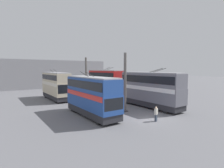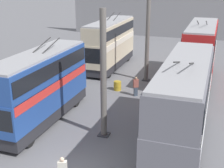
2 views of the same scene
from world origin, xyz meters
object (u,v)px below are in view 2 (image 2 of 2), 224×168
Objects in this scene: bus_right_far at (110,41)px; bus_left_far at (200,50)px; bus_right_mid at (40,84)px; oil_drum at (117,86)px; bus_left_near at (184,101)px; person_aisle_midway at (136,86)px.

bus_left_far is at bearing -103.40° from bus_right_far.
bus_right_mid is 8.33m from oil_drum.
bus_left_near is 12.35m from bus_left_far.
bus_right_mid is (0.63, 9.41, -0.24)m from bus_left_near.
bus_left_far is at bearing 107.43° from person_aisle_midway.
person_aisle_midway reaches higher than oil_drum.
bus_right_far is (13.95, 0.00, 0.16)m from bus_right_mid.
bus_left_far is 9.67m from bus_right_far.
bus_left_near is 8.84m from person_aisle_midway.
bus_left_near is at bearing 180.00° from bus_left_far.
bus_left_far reaches higher than bus_right_mid.
bus_left_far is 15.03m from bus_right_mid.
bus_right_mid reaches higher than oil_drum.
person_aisle_midway is 2.04× the size of oil_drum.
person_aisle_midway is (-7.31, -4.82, -2.00)m from bus_right_far.
bus_right_far is 8.98m from person_aisle_midway.
bus_right_mid is at bearing 158.23° from oil_drum.
oil_drum is (-4.28, 6.44, -2.68)m from bus_left_far.
oil_drum is at bearing 123.61° from bus_left_far.
oil_drum is at bearing 38.58° from bus_left_near.
bus_left_far is 1.01× the size of bus_right_far.
bus_left_far reaches higher than bus_left_near.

